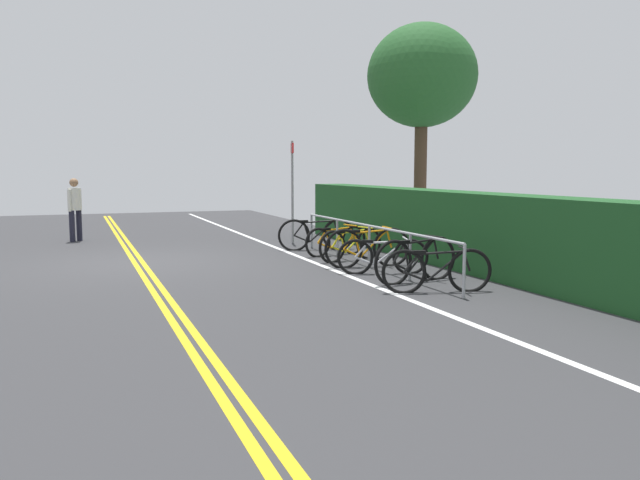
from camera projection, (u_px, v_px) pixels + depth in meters
The scene contains 16 objects.
ground_plane at pixel (139, 264), 12.77m from camera, with size 30.00×12.57×0.05m, color #353538.
centre_line_yellow_inner at pixel (134, 262), 12.74m from camera, with size 27.00×0.10×0.00m, color gold.
centre_line_yellow_outer at pixel (143, 262), 12.79m from camera, with size 27.00×0.10×0.00m, color gold.
bike_lane_stripe_white at pixel (293, 254), 13.95m from camera, with size 27.00×0.12×0.00m, color white.
bike_rack at pixel (369, 235), 12.13m from camera, with size 6.43×0.05×0.81m.
bicycle_0 at pixel (316, 235), 14.68m from camera, with size 0.53×1.76×0.77m.
bicycle_1 at pixel (336, 241), 13.82m from camera, with size 0.54×1.59×0.68m.
bicycle_2 at pixel (351, 245), 13.03m from camera, with size 0.60×1.61×0.70m.
bicycle_3 at pixel (368, 248), 12.16m from camera, with size 0.46×1.74×0.79m.
bicycle_4 at pixel (383, 256), 11.36m from camera, with size 0.64×1.59×0.68m.
bicycle_5 at pixel (416, 260), 10.52m from camera, with size 0.48×1.70×0.79m.
bicycle_6 at pixel (437, 271), 9.65m from camera, with size 0.58×1.68×0.72m.
pedestrian at pixel (75, 205), 16.38m from camera, with size 0.40×0.35×1.63m.
sign_post_near at pixel (292, 183), 15.86m from camera, with size 0.36×0.10×2.57m.
hedge_backdrop at pixel (490, 234), 11.32m from camera, with size 15.38×0.87×1.44m, color #1C4C21.
tree_near_left at pixel (422, 77), 17.26m from camera, with size 2.99×2.99×5.80m.
Camera 1 is at (13.11, -1.14, 1.88)m, focal length 35.60 mm.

